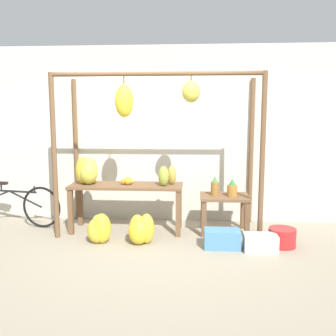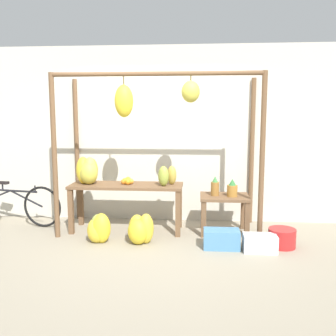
# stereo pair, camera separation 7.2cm
# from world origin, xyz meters

# --- Properties ---
(ground_plane) EXTENTS (20.00, 20.00, 0.00)m
(ground_plane) POSITION_xyz_m (0.00, 0.00, 0.00)
(ground_plane) COLOR gray
(shop_wall_back) EXTENTS (8.00, 0.08, 2.80)m
(shop_wall_back) POSITION_xyz_m (0.00, 1.38, 1.40)
(shop_wall_back) COLOR beige
(shop_wall_back) RESTS_ON ground_plane
(stall_awning) EXTENTS (2.89, 1.11, 2.28)m
(stall_awning) POSITION_xyz_m (-0.04, 0.55, 1.59)
(stall_awning) COLOR brown
(stall_awning) RESTS_ON ground_plane
(display_table_main) EXTENTS (1.65, 0.56, 0.70)m
(display_table_main) POSITION_xyz_m (-0.48, 0.71, 0.59)
(display_table_main) COLOR brown
(display_table_main) RESTS_ON ground_plane
(display_table_side) EXTENTS (0.70, 0.55, 0.55)m
(display_table_side) POSITION_xyz_m (0.96, 0.71, 0.43)
(display_table_side) COLOR brown
(display_table_side) RESTS_ON ground_plane
(banana_pile_on_table) EXTENTS (0.39, 0.38, 0.40)m
(banana_pile_on_table) POSITION_xyz_m (-1.05, 0.70, 0.89)
(banana_pile_on_table) COLOR #9EB247
(banana_pile_on_table) RESTS_ON display_table_main
(orange_pile) EXTENTS (0.18, 0.23, 0.09)m
(orange_pile) POSITION_xyz_m (-0.48, 0.74, 0.74)
(orange_pile) COLOR orange
(orange_pile) RESTS_ON display_table_main
(pineapple_cluster) EXTENTS (0.38, 0.18, 0.29)m
(pineapple_cluster) POSITION_xyz_m (0.96, 0.69, 0.67)
(pineapple_cluster) COLOR olive
(pineapple_cluster) RESTS_ON display_table_side
(banana_pile_ground_left) EXTENTS (0.36, 0.28, 0.41)m
(banana_pile_ground_left) POSITION_xyz_m (-0.77, 0.14, 0.18)
(banana_pile_ground_left) COLOR yellow
(banana_pile_ground_left) RESTS_ON ground_plane
(banana_pile_ground_right) EXTENTS (0.44, 0.48, 0.41)m
(banana_pile_ground_right) POSITION_xyz_m (-0.20, 0.18, 0.18)
(banana_pile_ground_right) COLOR gold
(banana_pile_ground_right) RESTS_ON ground_plane
(fruit_crate_white) EXTENTS (0.46, 0.27, 0.24)m
(fruit_crate_white) POSITION_xyz_m (0.88, 0.06, 0.12)
(fruit_crate_white) COLOR #4C84B2
(fruit_crate_white) RESTS_ON ground_plane
(blue_bucket) EXTENTS (0.35, 0.35, 0.24)m
(blue_bucket) POSITION_xyz_m (1.67, 0.16, 0.12)
(blue_bucket) COLOR #AD2323
(blue_bucket) RESTS_ON ground_plane
(parked_bicycle) EXTENTS (1.72, 0.32, 0.68)m
(parked_bicycle) POSITION_xyz_m (-2.35, 0.86, 0.34)
(parked_bicycle) COLOR black
(parked_bicycle) RESTS_ON ground_plane
(papaya_pile) EXTENTS (0.30, 0.31, 0.29)m
(papaya_pile) POSITION_xyz_m (0.12, 0.67, 0.84)
(papaya_pile) COLOR #B2993D
(papaya_pile) RESTS_ON display_table_main
(fruit_crate_purple) EXTENTS (0.42, 0.25, 0.22)m
(fruit_crate_purple) POSITION_xyz_m (1.36, -0.03, 0.11)
(fruit_crate_purple) COLOR silver
(fruit_crate_purple) RESTS_ON ground_plane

